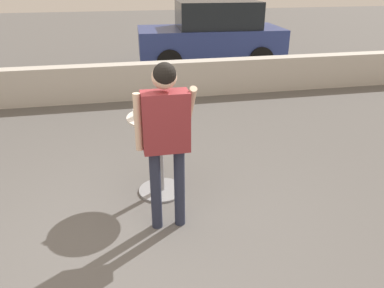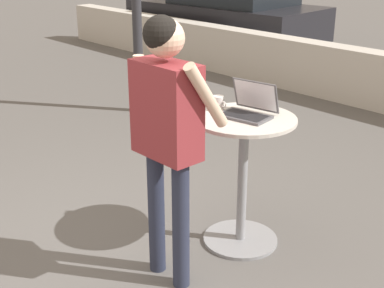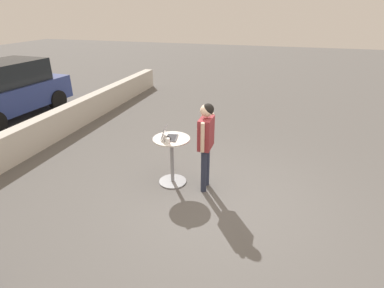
{
  "view_description": "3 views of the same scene",
  "coord_description": "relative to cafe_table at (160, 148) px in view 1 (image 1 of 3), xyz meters",
  "views": [
    {
      "loc": [
        -0.06,
        -2.9,
        2.44
      ],
      "look_at": [
        0.64,
        0.4,
        0.89
      ],
      "focal_mm": 35.0,
      "sensor_mm": 36.0,
      "label": 1
    },
    {
      "loc": [
        2.71,
        -1.61,
        2.13
      ],
      "look_at": [
        0.49,
        0.44,
        0.96
      ],
      "focal_mm": 50.0,
      "sensor_mm": 36.0,
      "label": 2
    },
    {
      "loc": [
        -4.54,
        -0.85,
        3.26
      ],
      "look_at": [
        0.49,
        0.64,
        0.86
      ],
      "focal_mm": 28.0,
      "sensor_mm": 36.0,
      "label": 3
    }
  ],
  "objects": [
    {
      "name": "parked_car_near_street",
      "position": [
        2.29,
        6.37,
        0.29
      ],
      "size": [
        4.01,
        2.08,
        1.75
      ],
      "color": "navy",
      "rests_on": "ground_plane"
    },
    {
      "name": "pavement_kerb",
      "position": [
        -0.39,
        3.81,
        -0.22
      ],
      "size": [
        15.72,
        0.35,
        0.74
      ],
      "color": "beige",
      "rests_on": "ground_plane"
    },
    {
      "name": "laptop",
      "position": [
        -0.01,
        0.05,
        0.44
      ],
      "size": [
        0.39,
        0.34,
        0.24
      ],
      "color": "#515156",
      "rests_on": "cafe_table"
    },
    {
      "name": "standing_person",
      "position": [
        -0.02,
        -0.69,
        0.53
      ],
      "size": [
        0.58,
        0.38,
        1.73
      ],
      "color": "#282D42",
      "rests_on": "ground_plane"
    },
    {
      "name": "ground_plane",
      "position": [
        -0.39,
        -1.02,
        -0.59
      ],
      "size": [
        50.0,
        50.0,
        0.0
      ],
      "primitive_type": "plane",
      "color": "#5B5956"
    },
    {
      "name": "coffee_mug",
      "position": [
        -0.24,
        -0.02,
        0.44
      ],
      "size": [
        0.12,
        0.08,
        0.1
      ],
      "color": "white",
      "rests_on": "cafe_table"
    },
    {
      "name": "cafe_table",
      "position": [
        0.0,
        0.0,
        0.0
      ],
      "size": [
        0.72,
        0.72,
        0.98
      ],
      "color": "gray",
      "rests_on": "ground_plane"
    }
  ]
}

